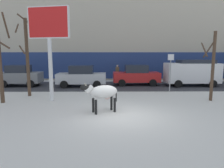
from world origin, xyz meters
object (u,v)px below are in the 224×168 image
(car_white_van, at_px, (192,72))
(pedestrian_near_billboard, at_px, (117,73))
(car_grey_hatchback, at_px, (20,76))
(street_sign, at_px, (170,70))
(car_silver_sedan, at_px, (82,76))
(bare_tree_far_back, at_px, (212,64))
(car_red_sedan, at_px, (136,75))
(cow_holstein, at_px, (103,92))
(bare_tree_left_lot, at_px, (27,55))
(billboard, at_px, (49,28))

(car_white_van, distance_m, pedestrian_near_billboard, 7.09)
(car_grey_hatchback, bearing_deg, street_sign, -13.41)
(car_silver_sedan, distance_m, car_white_van, 9.78)
(car_white_van, xyz_separation_m, bare_tree_far_back, (-1.15, -5.75, 0.97))
(car_grey_hatchback, xyz_separation_m, pedestrian_near_billboard, (8.69, 2.67, -0.05))
(car_silver_sedan, bearing_deg, pedestrian_near_billboard, 43.23)
(car_silver_sedan, height_order, car_red_sedan, same)
(cow_holstein, height_order, bare_tree_left_lot, bare_tree_left_lot)
(car_grey_hatchback, distance_m, street_sign, 12.78)
(bare_tree_far_back, xyz_separation_m, street_sign, (-1.68, 2.79, -0.54))
(car_silver_sedan, xyz_separation_m, car_red_sedan, (4.87, 0.87, 0.00))
(cow_holstein, bearing_deg, pedestrian_near_billboard, 84.14)
(car_grey_hatchback, relative_size, street_sign, 1.25)
(pedestrian_near_billboard, distance_m, bare_tree_left_lot, 9.58)
(pedestrian_near_billboard, distance_m, bare_tree_far_back, 10.10)
(car_silver_sedan, xyz_separation_m, car_white_van, (9.77, 0.35, 0.33))
(car_white_van, xyz_separation_m, street_sign, (-2.82, -2.95, 0.43))
(cow_holstein, xyz_separation_m, car_silver_sedan, (-2.10, 7.88, -0.09))
(car_red_sedan, height_order, car_white_van, car_white_van)
(car_silver_sedan, height_order, street_sign, street_sign)
(car_white_van, bearing_deg, cow_holstein, -132.98)
(pedestrian_near_billboard, bearing_deg, car_silver_sedan, -136.77)
(cow_holstein, relative_size, billboard, 0.34)
(car_silver_sedan, relative_size, bare_tree_left_lot, 0.80)
(car_grey_hatchback, height_order, bare_tree_left_lot, bare_tree_left_lot)
(car_white_van, bearing_deg, bare_tree_left_lot, -161.40)
(cow_holstein, bearing_deg, street_sign, 47.44)
(car_red_sedan, distance_m, car_white_van, 4.95)
(billboard, relative_size, car_white_van, 1.20)
(billboard, distance_m, pedestrian_near_billboard, 10.05)
(billboard, relative_size, car_grey_hatchback, 1.58)
(pedestrian_near_billboard, xyz_separation_m, bare_tree_left_lot, (-6.27, -7.00, 1.88))
(car_grey_hatchback, relative_size, car_silver_sedan, 0.83)
(bare_tree_left_lot, bearing_deg, car_white_van, 18.60)
(cow_holstein, distance_m, street_sign, 7.19)
(car_white_van, distance_m, bare_tree_left_lot, 13.61)
(bare_tree_far_back, bearing_deg, car_white_van, 78.71)
(billboard, relative_size, car_red_sedan, 1.32)
(cow_holstein, distance_m, car_red_sedan, 9.18)
(cow_holstein, relative_size, car_white_van, 0.41)
(car_silver_sedan, bearing_deg, bare_tree_left_lot, -127.55)
(billboard, distance_m, car_silver_sedan, 6.45)
(car_grey_hatchback, bearing_deg, bare_tree_left_lot, -60.78)
(bare_tree_far_back, bearing_deg, pedestrian_near_billboard, 122.66)
(car_silver_sedan, relative_size, bare_tree_far_back, 1.01)
(bare_tree_far_back, relative_size, street_sign, 1.48)
(billboard, bearing_deg, pedestrian_near_billboard, 62.72)
(car_white_van, distance_m, bare_tree_far_back, 5.94)
(bare_tree_left_lot, distance_m, street_sign, 10.15)
(cow_holstein, height_order, car_white_van, car_white_van)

